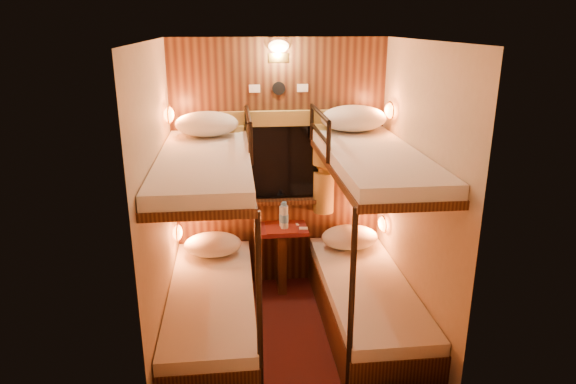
{
  "coord_description": "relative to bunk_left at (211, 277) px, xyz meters",
  "views": [
    {
      "loc": [
        -0.43,
        -3.7,
        2.52
      ],
      "look_at": [
        -0.01,
        0.15,
        1.24
      ],
      "focal_mm": 32.0,
      "sensor_mm": 36.0,
      "label": 1
    }
  ],
  "objects": [
    {
      "name": "pillow_upper_right",
      "position": [
        1.3,
        0.7,
        1.15
      ],
      "size": [
        0.6,
        0.43,
        0.23
      ],
      "primitive_type": "ellipsoid",
      "color": "silver",
      "rests_on": "bunk_right"
    },
    {
      "name": "ceiling",
      "position": [
        0.65,
        -0.07,
        1.84
      ],
      "size": [
        2.1,
        2.1,
        0.0
      ],
      "primitive_type": "plane",
      "rotation": [
        3.14,
        0.0,
        0.0
      ],
      "color": "silver",
      "rests_on": "wall_back"
    },
    {
      "name": "pillow_upper_left",
      "position": [
        -0.0,
        0.64,
        1.14
      ],
      "size": [
        0.54,
        0.39,
        0.21
      ],
      "primitive_type": "ellipsoid",
      "color": "silver",
      "rests_on": "bunk_left"
    },
    {
      "name": "wall_right",
      "position": [
        1.65,
        -0.07,
        0.64
      ],
      "size": [
        0.0,
        2.4,
        2.4
      ],
      "primitive_type": "plane",
      "rotation": [
        1.57,
        0.0,
        -1.57
      ],
      "color": "#C6B293",
      "rests_on": "floor"
    },
    {
      "name": "sachet_b",
      "position": [
        0.79,
        0.83,
        0.09
      ],
      "size": [
        0.07,
        0.06,
        0.0
      ],
      "primitive_type": "cube",
      "rotation": [
        0.0,
        0.0,
        0.15
      ],
      "color": "silver",
      "rests_on": "table"
    },
    {
      "name": "bunk_right",
      "position": [
        1.3,
        0.0,
        0.0
      ],
      "size": [
        0.72,
        1.9,
        1.82
      ],
      "color": "black",
      "rests_on": "floor"
    },
    {
      "name": "reading_lamps",
      "position": [
        0.65,
        0.63,
        0.68
      ],
      "size": [
        2.0,
        0.2,
        1.25
      ],
      "color": "orange",
      "rests_on": "wall_left"
    },
    {
      "name": "wall_back",
      "position": [
        0.65,
        0.98,
        0.64
      ],
      "size": [
        2.4,
        0.0,
        2.4
      ],
      "primitive_type": "plane",
      "rotation": [
        1.57,
        0.0,
        0.0
      ],
      "color": "#C6B293",
      "rests_on": "floor"
    },
    {
      "name": "window",
      "position": [
        0.65,
        0.94,
        0.62
      ],
      "size": [
        1.0,
        0.12,
        0.79
      ],
      "color": "black",
      "rests_on": "back_panel"
    },
    {
      "name": "sachet_a",
      "position": [
        0.86,
        0.72,
        0.09
      ],
      "size": [
        0.09,
        0.07,
        0.01
      ],
      "primitive_type": "cube",
      "rotation": [
        0.0,
        0.0,
        -0.09
      ],
      "color": "silver",
      "rests_on": "table"
    },
    {
      "name": "back_panel",
      "position": [
        0.65,
        0.97,
        0.64
      ],
      "size": [
        2.0,
        0.03,
        2.4
      ],
      "primitive_type": "cube",
      "color": "black",
      "rests_on": "floor"
    },
    {
      "name": "floor",
      "position": [
        0.65,
        -0.07,
        -0.56
      ],
      "size": [
        2.1,
        2.1,
        0.0
      ],
      "primitive_type": "plane",
      "color": "#3E1510",
      "rests_on": "ground"
    },
    {
      "name": "bottle_right",
      "position": [
        0.68,
        0.75,
        0.21
      ],
      "size": [
        0.08,
        0.08,
        0.27
      ],
      "rotation": [
        0.0,
        0.0,
        0.15
      ],
      "color": "#99BFE5",
      "rests_on": "table"
    },
    {
      "name": "table",
      "position": [
        0.65,
        0.78,
        -0.14
      ],
      "size": [
        0.5,
        0.34,
        0.66
      ],
      "color": "#531413",
      "rests_on": "floor"
    },
    {
      "name": "wall_left",
      "position": [
        -0.35,
        -0.07,
        0.64
      ],
      "size": [
        0.0,
        2.4,
        2.4
      ],
      "primitive_type": "plane",
      "rotation": [
        1.57,
        0.0,
        1.57
      ],
      "color": "#C6B293",
      "rests_on": "floor"
    },
    {
      "name": "pillow_lower_right",
      "position": [
        1.3,
        0.67,
        0.01
      ],
      "size": [
        0.55,
        0.39,
        0.21
      ],
      "primitive_type": "ellipsoid",
      "color": "silver",
      "rests_on": "bunk_right"
    },
    {
      "name": "back_fixtures",
      "position": [
        0.65,
        0.93,
        1.69
      ],
      "size": [
        0.54,
        0.09,
        0.48
      ],
      "color": "black",
      "rests_on": "back_panel"
    },
    {
      "name": "curtains",
      "position": [
        0.65,
        0.9,
        0.71
      ],
      "size": [
        1.1,
        0.22,
        1.0
      ],
      "color": "olive",
      "rests_on": "back_panel"
    },
    {
      "name": "wall_front",
      "position": [
        0.65,
        -1.12,
        0.64
      ],
      "size": [
        2.4,
        0.0,
        2.4
      ],
      "primitive_type": "plane",
      "rotation": [
        -1.57,
        0.0,
        0.0
      ],
      "color": "#C6B293",
      "rests_on": "floor"
    },
    {
      "name": "pillow_lower_left",
      "position": [
        -0.0,
        0.65,
        0.0
      ],
      "size": [
        0.53,
        0.38,
        0.21
      ],
      "primitive_type": "ellipsoid",
      "color": "silver",
      "rests_on": "bunk_left"
    },
    {
      "name": "bottle_left",
      "position": [
        0.67,
        0.81,
        0.19
      ],
      "size": [
        0.07,
        0.07,
        0.24
      ],
      "rotation": [
        0.0,
        0.0,
        -0.36
      ],
      "color": "#99BFE5",
      "rests_on": "table"
    },
    {
      "name": "bunk_left",
      "position": [
        0.0,
        0.0,
        0.0
      ],
      "size": [
        0.72,
        1.9,
        1.82
      ],
      "color": "black",
      "rests_on": "floor"
    }
  ]
}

